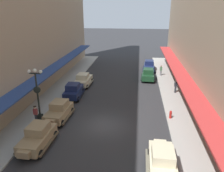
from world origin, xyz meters
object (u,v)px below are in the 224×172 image
Objects in this scene: parked_car_1 at (73,90)px; parked_car_6 at (148,74)px; parked_car_3 at (38,136)px; pedestrian_1 at (36,114)px; fire_hydrant at (171,114)px; pedestrian_0 at (161,70)px; parked_car_5 at (149,66)px; lamp_post_with_clock at (37,92)px; parked_car_4 at (59,110)px; parked_car_0 at (83,79)px; parked_car_2 at (162,160)px; pedestrian_2 at (176,86)px.

parked_car_1 and parked_car_6 have the same top height.
parked_car_3 reaches higher than pedestrian_1.
pedestrian_0 is (0.29, 14.81, 0.43)m from fire_hydrant.
lamp_post_with_clock is (-11.27, -19.50, 2.04)m from parked_car_5.
lamp_post_with_clock is (-1.77, -0.51, 2.04)m from parked_car_4.
parked_car_1 is at bearing 76.13° from pedestrian_1.
parked_car_0 is 1.00× the size of parked_car_4.
parked_car_4 is at bearing -125.10° from pedestrian_0.
parked_car_5 is at bearing 67.92° from parked_car_3.
parked_car_6 is at bearing 98.15° from fire_hydrant.
parked_car_3 reaches higher than pedestrian_0.
lamp_post_with_clock is at bearing -172.20° from fire_hydrant.
parked_car_5 is at bearing 60.54° from pedestrian_1.
pedestrian_1 is (-11.38, -20.15, 0.07)m from parked_car_5.
parked_car_2 and parked_car_6 have the same top height.
parked_car_6 is 18.64m from pedestrian_1.
parked_car_6 is at bearing 52.69° from lamp_post_with_clock.
parked_car_1 is at bearing 91.84° from parked_car_4.
parked_car_2 is 5.21× the size of fire_hydrant.
lamp_post_with_clock reaches higher than parked_car_6.
parked_car_6 is (-0.28, 20.33, 0.00)m from parked_car_2.
parked_car_3 is at bearing -68.11° from lamp_post_with_clock.
fire_hydrant is 7.44m from pedestrian_2.
parked_car_1 is at bearing -137.89° from pedestrian_0.
pedestrian_2 is at bearing -7.23° from parked_car_0.
parked_car_6 is 3.04m from pedestrian_0.
parked_car_4 is 19.61m from pedestrian_0.
lamp_post_with_clock is (-1.67, 4.16, 2.04)m from parked_car_3.
lamp_post_with_clock reaches higher than parked_car_0.
parked_car_5 is 23.14m from pedestrian_1.
parked_car_6 reaches higher than pedestrian_1.
parked_car_4 is 2.75m from lamp_post_with_clock.
pedestrian_1 reaches higher than pedestrian_2.
parked_car_0 is at bearing 87.52° from parked_car_1.
parked_car_6 is at bearing 22.28° from parked_car_0.
parked_car_5 is 10.89m from pedestrian_2.
parked_car_2 is 11.46m from parked_car_4.
parked_car_3 is 2.62× the size of pedestrian_0.
parked_car_1 is 12.42m from parked_car_6.
parked_car_2 reaches higher than pedestrian_2.
lamp_post_with_clock is at bearing 151.99° from parked_car_2.
parked_car_1 is at bearing 90.49° from parked_car_3.
parked_car_5 is 2.63× the size of pedestrian_2.
pedestrian_0 is 0.98× the size of pedestrian_1.
parked_car_2 is 2.61× the size of pedestrian_2.
parked_car_0 is at bearing -152.14° from pedestrian_0.
pedestrian_2 is (3.31, -5.34, 0.05)m from parked_car_6.
parked_car_0 is 11.41m from pedestrian_1.
pedestrian_1 is at bearing -99.50° from parked_car_0.
parked_car_1 is 2.58× the size of pedestrian_1.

